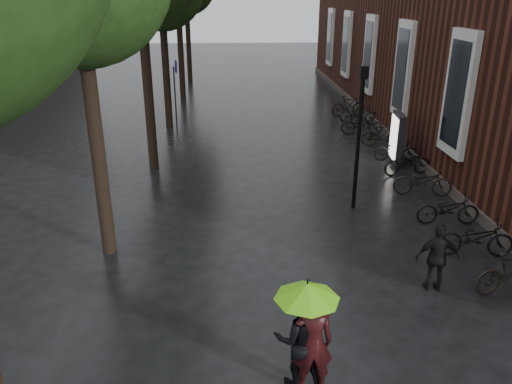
{
  "coord_description": "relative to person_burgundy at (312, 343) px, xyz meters",
  "views": [
    {
      "loc": [
        -1.11,
        -3.65,
        5.73
      ],
      "look_at": [
        -0.62,
        6.82,
        1.53
      ],
      "focal_mm": 35.0,
      "sensor_mm": 36.0,
      "label": 1
    }
  ],
  "objects": [
    {
      "name": "person_burgundy",
      "position": [
        0.0,
        0.0,
        0.0
      ],
      "size": [
        0.64,
        0.42,
        1.74
      ],
      "primitive_type": "imported",
      "rotation": [
        0.0,
        0.0,
        3.15
      ],
      "color": "black",
      "rests_on": "ground"
    },
    {
      "name": "person_black",
      "position": [
        -0.16,
        0.16,
        -0.04
      ],
      "size": [
        0.81,
        0.63,
        1.66
      ],
      "primitive_type": "imported",
      "rotation": [
        0.0,
        0.0,
        3.14
      ],
      "color": "black",
      "rests_on": "ground"
    },
    {
      "name": "lime_umbrella",
      "position": [
        -0.1,
        0.07,
        0.86
      ],
      "size": [
        0.98,
        0.98,
        1.45
      ],
      "rotation": [
        0.0,
        0.0,
        0.01
      ],
      "color": "black",
      "rests_on": "ground"
    },
    {
      "name": "pedestrian_walking",
      "position": [
        2.97,
        2.68,
        -0.13
      ],
      "size": [
        0.89,
        0.42,
        1.49
      ],
      "primitive_type": "imported",
      "rotation": [
        0.0,
        0.0,
        3.08
      ],
      "color": "black",
      "rests_on": "ground"
    },
    {
      "name": "parked_bicycles",
      "position": [
        4.59,
        10.58,
        -0.41
      ],
      "size": [
        2.16,
        16.44,
        1.03
      ],
      "color": "black",
      "rests_on": "ground"
    },
    {
      "name": "ad_lightbox",
      "position": [
        4.67,
        10.83,
        0.05
      ],
      "size": [
        0.28,
        1.21,
        1.82
      ],
      "rotation": [
        0.0,
        0.0,
        -0.11
      ],
      "color": "black",
      "rests_on": "ground"
    },
    {
      "name": "lamp_post",
      "position": [
        2.27,
        6.94,
        1.54
      ],
      "size": [
        0.2,
        0.2,
        3.97
      ],
      "rotation": [
        0.0,
        0.0,
        0.32
      ],
      "color": "black",
      "rests_on": "ground"
    },
    {
      "name": "cycle_sign",
      "position": [
        -3.62,
        16.16,
        1.13
      ],
      "size": [
        0.16,
        0.55,
        3.03
      ],
      "rotation": [
        0.0,
        0.0,
        -0.03
      ],
      "color": "#262628",
      "rests_on": "ground"
    }
  ]
}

